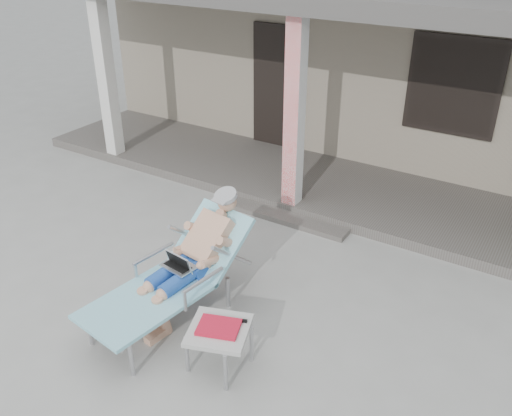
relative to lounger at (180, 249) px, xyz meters
The scene contains 7 objects.
ground 0.93m from the lounger, 103.15° to the left, with size 60.00×60.00×0.00m, color #9E9E99.
house 7.02m from the lounger, 90.89° to the left, with size 10.40×5.40×3.30m.
porch_deck 3.54m from the lounger, 91.81° to the left, with size 10.00×2.00×0.15m, color #605B56.
porch_overhang 3.95m from the lounger, 91.84° to the left, with size 10.00×2.30×2.85m.
porch_step 2.44m from the lounger, 92.70° to the left, with size 2.00×0.30×0.07m, color #605B56.
lounger is the anchor object (origin of this frame).
side_table 1.01m from the lounger, 30.46° to the right, with size 0.70×0.70×0.49m.
Camera 1 is at (3.25, -4.03, 3.80)m, focal length 38.00 mm.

